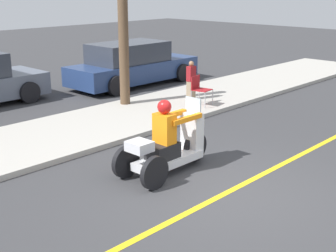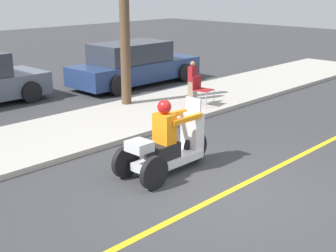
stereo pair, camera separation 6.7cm
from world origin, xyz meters
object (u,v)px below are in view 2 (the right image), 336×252
at_px(folding_chair_curbside, 200,88).
at_px(parked_car_lot_left, 134,65).
at_px(tree_trunk, 125,43).
at_px(motorcycle_trike, 168,146).
at_px(spectator_mid_group, 193,81).

relative_size(folding_chair_curbside, parked_car_lot_left, 0.17).
bearing_deg(tree_trunk, motorcycle_trike, -121.96).
bearing_deg(tree_trunk, spectator_mid_group, -31.38).
xyz_separation_m(spectator_mid_group, parked_car_lot_left, (0.61, 3.23, 0.03)).
bearing_deg(parked_car_lot_left, folding_chair_curbside, -104.22).
distance_m(folding_chair_curbside, tree_trunk, 2.43).
bearing_deg(folding_chair_curbside, motorcycle_trike, -146.98).
bearing_deg(parked_car_lot_left, motorcycle_trike, -127.49).
bearing_deg(spectator_mid_group, motorcycle_trike, -143.61).
height_order(spectator_mid_group, folding_chair_curbside, spectator_mid_group).
height_order(motorcycle_trike, spectator_mid_group, motorcycle_trike).
bearing_deg(parked_car_lot_left, spectator_mid_group, -100.74).
bearing_deg(folding_chair_curbside, parked_car_lot_left, 75.78).
bearing_deg(spectator_mid_group, folding_chair_curbside, -120.62).
relative_size(spectator_mid_group, parked_car_lot_left, 0.24).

